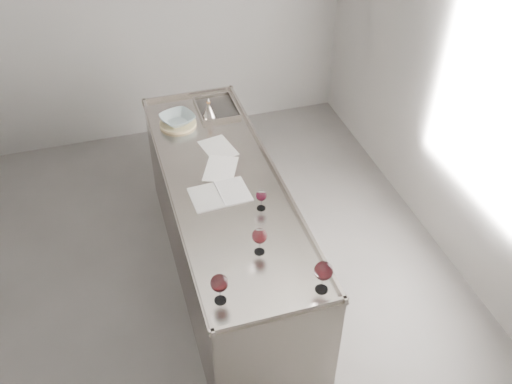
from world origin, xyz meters
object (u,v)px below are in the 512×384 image
object	(u,v)px
counter	(226,231)
wine_funnel	(209,112)
notebook	(220,194)
wine_glass_small	(261,196)
ceramic_bowl	(178,119)
wine_glass_middle	(260,236)
wine_glass_right	(323,272)
wine_glass_left	(219,284)

from	to	relation	value
counter	wine_funnel	bearing A→B (deg)	83.73
notebook	wine_glass_small	bearing A→B (deg)	-45.95
counter	wine_glass_small	xyz separation A→B (m)	(0.16, -0.34, 0.57)
notebook	wine_funnel	world-z (taller)	wine_funnel
counter	wine_funnel	size ratio (longest dim) A/B	13.18
notebook	wine_funnel	size ratio (longest dim) A/B	2.15
notebook	ceramic_bowl	distance (m)	0.93
counter	wine_glass_middle	size ratio (longest dim) A/B	13.72
counter	wine_glass_right	bearing A→B (deg)	-75.73
wine_glass_left	wine_funnel	size ratio (longest dim) A/B	1.03
counter	wine_glass_left	bearing A→B (deg)	-105.48
wine_glass_left	wine_glass_middle	size ratio (longest dim) A/B	1.07
counter	wine_glass_left	xyz separation A→B (m)	(-0.28, -0.99, 0.60)
ceramic_bowl	wine_funnel	size ratio (longest dim) A/B	1.38
wine_glass_right	notebook	xyz separation A→B (m)	(-0.34, 0.95, -0.14)
wine_glass_right	wine_funnel	world-z (taller)	wine_glass_right
ceramic_bowl	wine_funnel	world-z (taller)	wine_funnel
wine_glass_left	wine_glass_small	world-z (taller)	wine_glass_left
wine_glass_right	ceramic_bowl	world-z (taller)	wine_glass_right
wine_glass_middle	notebook	xyz separation A→B (m)	(-0.10, 0.57, -0.12)
counter	wine_glass_left	distance (m)	1.19
wine_glass_middle	wine_funnel	distance (m)	1.52
wine_glass_left	ceramic_bowl	world-z (taller)	wine_glass_left
wine_glass_middle	counter	bearing A→B (deg)	92.73
wine_glass_small	wine_funnel	bearing A→B (deg)	93.50
wine_glass_small	notebook	distance (m)	0.32
wine_glass_small	wine_glass_left	bearing A→B (deg)	-123.53
notebook	ceramic_bowl	size ratio (longest dim) A/B	1.56
counter	wine_glass_left	world-z (taller)	wine_glass_left
wine_glass_small	ceramic_bowl	xyz separation A→B (m)	(-0.32, 1.12, -0.05)
counter	wine_glass_right	world-z (taller)	wine_glass_right
counter	notebook	size ratio (longest dim) A/B	6.13
wine_glass_left	wine_glass_right	xyz separation A→B (m)	(0.55, -0.09, 0.01)
counter	wine_glass_middle	world-z (taller)	wine_glass_middle
ceramic_bowl	counter	bearing A→B (deg)	-78.12
wine_funnel	counter	bearing A→B (deg)	-96.27
wine_glass_right	wine_glass_left	bearing A→B (deg)	171.00
wine_glass_left	ceramic_bowl	size ratio (longest dim) A/B	0.75
wine_glass_left	notebook	world-z (taller)	wine_glass_left
wine_glass_small	notebook	size ratio (longest dim) A/B	0.36
wine_glass_left	notebook	xyz separation A→B (m)	(0.21, 0.86, -0.13)
ceramic_bowl	wine_glass_left	bearing A→B (deg)	-93.56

